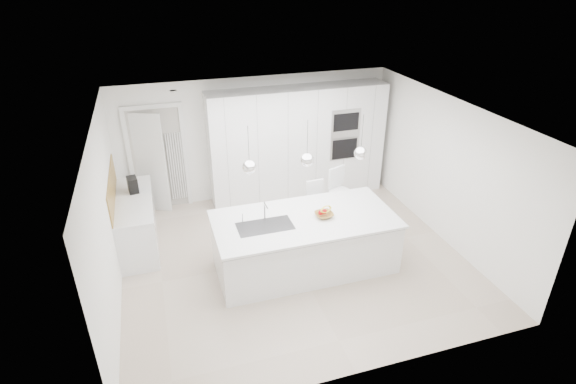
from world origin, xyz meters
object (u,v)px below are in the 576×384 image
object	(u,v)px
bar_stool_right	(339,200)
bar_stool_left	(317,210)
island_base	(305,245)
fruit_bowl	(324,215)
espresso_machine	(133,185)

from	to	relation	value
bar_stool_right	bar_stool_left	bearing A→B (deg)	173.54
island_base	fruit_bowl	size ratio (longest dim) A/B	9.89
espresso_machine	fruit_bowl	bearing A→B (deg)	-40.57
fruit_bowl	bar_stool_right	bearing A→B (deg)	55.29
island_base	bar_stool_left	bearing A→B (deg)	59.14
espresso_machine	bar_stool_left	xyz separation A→B (m)	(3.04, -0.92, -0.51)
island_base	bar_stool_right	world-z (taller)	bar_stool_right
island_base	bar_stool_right	xyz separation A→B (m)	(0.99, 0.99, 0.15)
fruit_bowl	bar_stool_left	world-z (taller)	bar_stool_left
fruit_bowl	espresso_machine	bearing A→B (deg)	147.73
fruit_bowl	espresso_machine	xyz separation A→B (m)	(-2.83, 1.79, 0.10)
bar_stool_left	bar_stool_right	size ratio (longest dim) A/B	0.89
island_base	fruit_bowl	bearing A→B (deg)	-0.87
espresso_machine	bar_stool_left	world-z (taller)	espresso_machine
island_base	espresso_machine	bearing A→B (deg)	144.84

